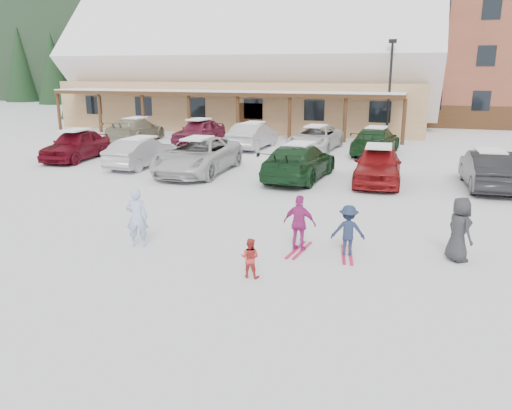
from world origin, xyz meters
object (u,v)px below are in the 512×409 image
(parked_car_5, at_px, (488,170))
(parked_car_11, at_px, (376,141))
(parked_car_9, at_px, (253,136))
(bystander_dark, at_px, (459,229))
(parked_car_3, at_px, (299,162))
(parked_car_0, at_px, (76,145))
(parked_car_1, at_px, (140,152))
(parked_car_7, at_px, (136,130))
(toddler_red, at_px, (250,258))
(day_lodge, at_px, (246,77))
(lamp_post, at_px, (390,84))
(parked_car_4, at_px, (378,165))
(parked_car_2, at_px, (198,156))
(child_magenta, at_px, (300,223))
(adult_skier, at_px, (137,217))
(parked_car_8, at_px, (199,131))
(child_navy, at_px, (348,231))

(parked_car_5, distance_m, parked_car_11, 8.44)
(parked_car_5, xyz_separation_m, parked_car_9, (-11.82, 7.02, 0.01))
(bystander_dark, bearing_deg, parked_car_5, -42.57)
(parked_car_3, bearing_deg, parked_car_0, -0.72)
(parked_car_1, xyz_separation_m, parked_car_7, (-4.71, 7.54, 0.07))
(toddler_red, height_order, parked_car_5, parked_car_5)
(day_lodge, distance_m, parked_car_7, 12.01)
(lamp_post, distance_m, parked_car_3, 14.55)
(bystander_dark, distance_m, parked_car_3, 9.83)
(toddler_red, bearing_deg, parked_car_7, -51.33)
(day_lodge, distance_m, parked_car_9, 12.55)
(parked_car_4, relative_size, parked_car_9, 0.98)
(parked_car_1, xyz_separation_m, parked_car_2, (3.20, -0.53, 0.09))
(toddler_red, distance_m, child_magenta, 2.10)
(parked_car_1, xyz_separation_m, parked_car_4, (11.04, -0.29, 0.07))
(day_lodge, height_order, adult_skier, day_lodge)
(lamp_post, bearing_deg, parked_car_3, -101.37)
(parked_car_9, bearing_deg, parked_car_4, 138.84)
(adult_skier, bearing_deg, lamp_post, -122.53)
(parked_car_8, bearing_deg, parked_car_0, -107.87)
(parked_car_0, xyz_separation_m, parked_car_3, (11.98, -1.20, -0.01))
(lamp_post, bearing_deg, day_lodge, 156.70)
(parked_car_8, bearing_deg, parked_car_3, -38.33)
(toddler_red, height_order, parked_car_7, parked_car_7)
(parked_car_11, bearing_deg, lamp_post, -86.60)
(parked_car_2, bearing_deg, day_lodge, 101.12)
(adult_skier, distance_m, bystander_dark, 8.05)
(toddler_red, distance_m, parked_car_7, 23.04)
(adult_skier, height_order, parked_car_11, adult_skier)
(lamp_post, xyz_separation_m, child_navy, (0.31, -22.43, -2.95))
(child_navy, xyz_separation_m, parked_car_11, (-0.55, 15.94, 0.09))
(lamp_post, xyz_separation_m, parked_car_7, (-15.35, -5.97, -2.83))
(parked_car_1, relative_size, parked_car_2, 0.74)
(parked_car_1, distance_m, parked_car_7, 8.89)
(child_magenta, xyz_separation_m, parked_car_9, (-6.36, 16.07, 0.03))
(lamp_post, relative_size, bystander_dark, 4.02)
(parked_car_2, bearing_deg, parked_car_8, 112.41)
(child_navy, xyz_separation_m, bystander_dark, (2.59, 0.44, 0.15))
(day_lodge, xyz_separation_m, child_navy, (11.83, -27.39, -3.30))
(parked_car_0, xyz_separation_m, parked_car_5, (19.35, -0.65, -0.03))
(toddler_red, relative_size, parked_car_4, 0.20)
(toddler_red, distance_m, parked_car_0, 17.62)
(child_magenta, height_order, parked_car_2, parked_car_2)
(parked_car_4, height_order, parked_car_9, parked_car_4)
(lamp_post, distance_m, parked_car_0, 19.76)
(day_lodge, bearing_deg, adult_skier, -77.11)
(toddler_red, distance_m, parked_car_5, 12.61)
(parked_car_0, distance_m, parked_car_7, 6.85)
(parked_car_3, xyz_separation_m, parked_car_7, (-12.54, 8.02, 0.01))
(child_navy, height_order, parked_car_5, parked_car_5)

